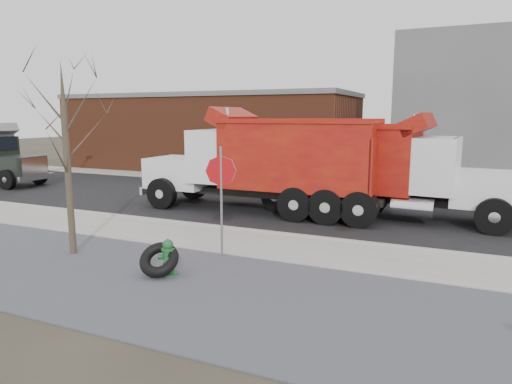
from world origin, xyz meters
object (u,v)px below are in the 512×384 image
at_px(stop_sign, 221,183).
at_px(dump_truck_red_b, 268,160).
at_px(truck_tire, 159,260).
at_px(fire_hydrant, 168,259).
at_px(dump_truck_red_a, 376,165).

height_order(stop_sign, dump_truck_red_b, dump_truck_red_b).
bearing_deg(truck_tire, dump_truck_red_b, 93.31).
height_order(fire_hydrant, truck_tire, fire_hydrant).
relative_size(truck_tire, dump_truck_red_b, 0.11).
height_order(fire_hydrant, stop_sign, stop_sign).
xyz_separation_m(fire_hydrant, truck_tire, (-0.15, -0.16, 0.01)).
xyz_separation_m(stop_sign, dump_truck_red_b, (-1.06, 5.83, 0.04)).
distance_m(fire_hydrant, stop_sign, 2.48).
distance_m(stop_sign, dump_truck_red_b, 5.92).
height_order(truck_tire, dump_truck_red_b, dump_truck_red_b).
height_order(fire_hydrant, dump_truck_red_a, dump_truck_red_a).
distance_m(truck_tire, dump_truck_red_b, 8.01).
bearing_deg(dump_truck_red_a, fire_hydrant, -106.80).
bearing_deg(stop_sign, dump_truck_red_b, 96.23).
bearing_deg(truck_tire, stop_sign, 73.11).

